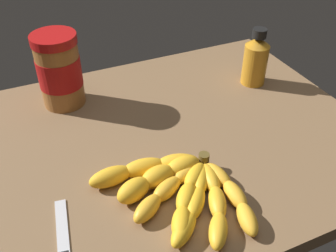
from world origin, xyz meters
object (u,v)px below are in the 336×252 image
object	(u,v)px
butter_knife	(64,252)
honey_bottle	(256,59)
banana_bunch	(180,188)
peanut_butter_jar	(59,70)

from	to	relation	value
butter_knife	honey_bottle	bearing A→B (deg)	-150.58
banana_bunch	honey_bottle	world-z (taller)	honey_bottle
peanut_butter_jar	honey_bottle	bearing A→B (deg)	167.16
banana_bunch	peanut_butter_jar	bearing A→B (deg)	-71.93
banana_bunch	butter_knife	world-z (taller)	banana_bunch
banana_bunch	peanut_butter_jar	size ratio (longest dim) A/B	1.40
peanut_butter_jar	honey_bottle	world-z (taller)	peanut_butter_jar
banana_bunch	honey_bottle	xyz separation A→B (cm)	(-32.59, -26.36, 4.77)
banana_bunch	honey_bottle	size ratio (longest dim) A/B	1.67
butter_knife	banana_bunch	bearing A→B (deg)	-169.78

